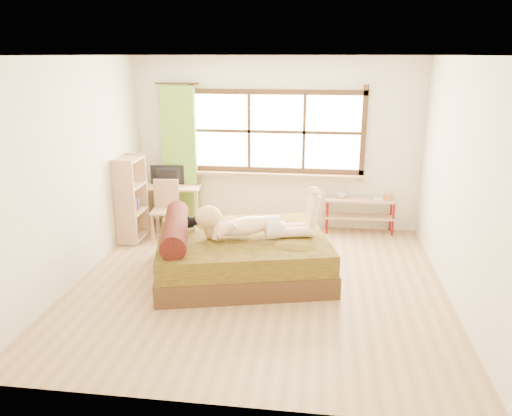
# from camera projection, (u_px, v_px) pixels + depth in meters

# --- Properties ---
(floor) EXTENTS (4.50, 4.50, 0.00)m
(floor) POSITION_uv_depth(u_px,v_px,m) (258.00, 284.00, 6.16)
(floor) COLOR #9E754C
(floor) RESTS_ON ground
(ceiling) EXTENTS (4.50, 4.50, 0.00)m
(ceiling) POSITION_uv_depth(u_px,v_px,m) (259.00, 55.00, 5.36)
(ceiling) COLOR white
(ceiling) RESTS_ON wall_back
(wall_back) EXTENTS (4.50, 0.00, 4.50)m
(wall_back) POSITION_uv_depth(u_px,v_px,m) (276.00, 144.00, 7.89)
(wall_back) COLOR silver
(wall_back) RESTS_ON floor
(wall_front) EXTENTS (4.50, 0.00, 4.50)m
(wall_front) POSITION_uv_depth(u_px,v_px,m) (220.00, 250.00, 3.63)
(wall_front) COLOR silver
(wall_front) RESTS_ON floor
(wall_left) EXTENTS (0.00, 4.50, 4.50)m
(wall_left) POSITION_uv_depth(u_px,v_px,m) (75.00, 172.00, 6.04)
(wall_left) COLOR silver
(wall_left) RESTS_ON floor
(wall_right) EXTENTS (0.00, 4.50, 4.50)m
(wall_right) POSITION_uv_depth(u_px,v_px,m) (461.00, 184.00, 5.48)
(wall_right) COLOR silver
(wall_right) RESTS_ON floor
(window) EXTENTS (2.80, 0.16, 1.46)m
(window) POSITION_uv_depth(u_px,v_px,m) (276.00, 134.00, 7.81)
(window) COLOR #FFEDBF
(window) RESTS_ON wall_back
(curtain) EXTENTS (0.55, 0.10, 2.20)m
(curtain) POSITION_uv_depth(u_px,v_px,m) (180.00, 156.00, 8.03)
(curtain) COLOR #629D2A
(curtain) RESTS_ON wall_back
(bed) EXTENTS (2.47, 2.16, 0.81)m
(bed) POSITION_uv_depth(u_px,v_px,m) (238.00, 253.00, 6.35)
(bed) COLOR #351C0F
(bed) RESTS_ON floor
(woman) EXTENTS (1.54, 0.77, 0.64)m
(woman) POSITION_uv_depth(u_px,v_px,m) (253.00, 213.00, 6.12)
(woman) COLOR beige
(woman) RESTS_ON bed
(kitten) EXTENTS (0.34, 0.20, 0.25)m
(kitten) POSITION_uv_depth(u_px,v_px,m) (188.00, 221.00, 6.43)
(kitten) COLOR black
(kitten) RESTS_ON bed
(desk) EXTENTS (1.15, 0.60, 0.69)m
(desk) POSITION_uv_depth(u_px,v_px,m) (167.00, 191.00, 8.04)
(desk) COLOR tan
(desk) RESTS_ON floor
(monitor) EXTENTS (0.55, 0.12, 0.31)m
(monitor) POSITION_uv_depth(u_px,v_px,m) (167.00, 175.00, 8.02)
(monitor) COLOR black
(monitor) RESTS_ON desk
(chair) EXTENTS (0.42, 0.42, 0.86)m
(chair) POSITION_uv_depth(u_px,v_px,m) (166.00, 205.00, 7.71)
(chair) COLOR tan
(chair) RESTS_ON floor
(pipe_shelf) EXTENTS (1.11, 0.32, 0.63)m
(pipe_shelf) POSITION_uv_depth(u_px,v_px,m) (361.00, 208.00, 7.83)
(pipe_shelf) COLOR tan
(pipe_shelf) RESTS_ON floor
(cup) EXTENTS (0.14, 0.14, 0.10)m
(cup) POSITION_uv_depth(u_px,v_px,m) (341.00, 195.00, 7.81)
(cup) COLOR gray
(cup) RESTS_ON pipe_shelf
(book) EXTENTS (0.15, 0.21, 0.02)m
(book) POSITION_uv_depth(u_px,v_px,m) (374.00, 199.00, 7.76)
(book) COLOR gray
(book) RESTS_ON pipe_shelf
(bookshelf) EXTENTS (0.32, 0.56, 1.28)m
(bookshelf) POSITION_uv_depth(u_px,v_px,m) (131.00, 199.00, 7.44)
(bookshelf) COLOR tan
(bookshelf) RESTS_ON floor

